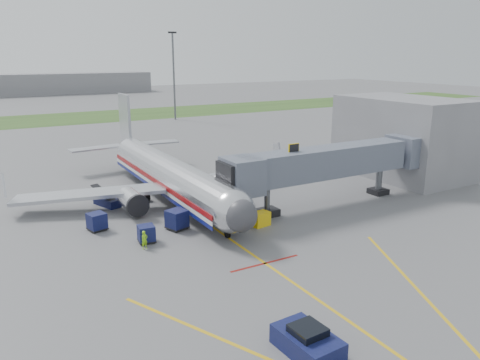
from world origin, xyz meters
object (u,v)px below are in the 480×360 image
airliner (169,175)px  pushback_tug (307,342)px  belt_loader (107,201)px  ramp_worker (145,240)px

airliner → pushback_tug: 29.88m
belt_loader → ramp_worker: size_ratio=2.64×
airliner → belt_loader: 7.13m
pushback_tug → ramp_worker: bearing=99.7°
airliner → belt_loader: (-6.74, 0.79, -2.17)m
airliner → ramp_worker: size_ratio=23.29×
belt_loader → ramp_worker: 12.86m
ramp_worker → pushback_tug: bearing=-96.4°
pushback_tug → ramp_worker: pushback_tug is taller
pushback_tug → ramp_worker: 17.74m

